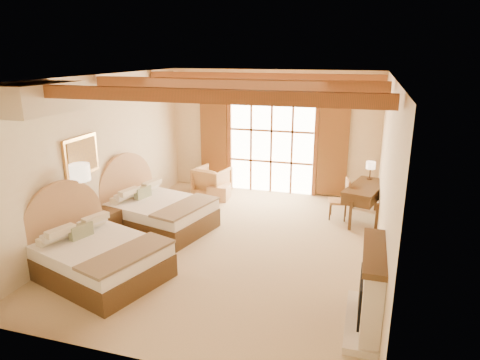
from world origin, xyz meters
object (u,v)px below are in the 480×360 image
at_px(nightstand, 105,226).
at_px(armchair, 212,181).
at_px(desk, 364,201).
at_px(bed_far, 154,210).
at_px(bed_near, 93,254).

height_order(nightstand, armchair, armchair).
bearing_deg(desk, nightstand, -136.80).
height_order(bed_far, nightstand, bed_far).
xyz_separation_m(nightstand, armchair, (1.06, 3.29, 0.07)).
bearing_deg(bed_near, bed_far, 107.87).
distance_m(bed_far, desk, 4.62).
distance_m(bed_near, bed_far, 2.15).
bearing_deg(nightstand, bed_near, -53.71).
distance_m(nightstand, armchair, 3.46).
relative_size(bed_far, armchair, 2.88).
xyz_separation_m(bed_far, nightstand, (-0.65, -0.85, -0.10)).
xyz_separation_m(armchair, desk, (3.86, -0.67, 0.05)).
bearing_deg(bed_far, bed_near, -76.18).
relative_size(nightstand, desk, 0.38).
xyz_separation_m(bed_near, desk, (4.27, 3.92, 0.03)).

